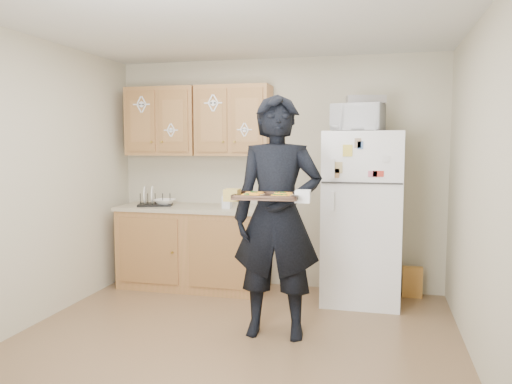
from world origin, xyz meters
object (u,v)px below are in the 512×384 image
refrigerator (362,217)px  microwave (358,118)px  dish_rack (155,199)px  baking_tray (267,197)px  person (277,217)px

refrigerator → microwave: (-0.06, -0.05, 0.98)m
refrigerator → microwave: bearing=-138.7°
dish_rack → baking_tray: bearing=-41.4°
person → microwave: (0.58, 1.04, 0.85)m
refrigerator → person: (-0.64, -1.09, 0.14)m
microwave → dish_rack: microwave is taller
baking_tray → microwave: bearing=62.4°
baking_tray → microwave: microwave is taller
person → microwave: size_ratio=4.13×
baking_tray → microwave: 1.60m
refrigerator → dish_rack: 2.24m
person → microwave: bearing=57.3°
baking_tray → person: bearing=83.2°
baking_tray → dish_rack: size_ratio=1.33×
person → dish_rack: size_ratio=5.48×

